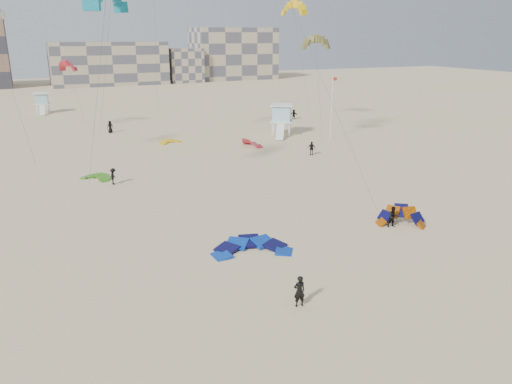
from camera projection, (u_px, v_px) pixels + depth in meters
name	position (u px, v px, depth m)	size (l,w,h in m)	color
ground	(281.00, 279.00, 29.78)	(320.00, 320.00, 0.00)	#D2B58D
kite_ground_blue	(252.00, 251.00, 33.73)	(4.89, 5.05, 0.99)	#0735BD
kite_ground_orange	(401.00, 225.00, 38.33)	(3.56, 2.80, 2.28)	#E26600
kite_ground_green	(97.00, 179.00, 50.46)	(3.02, 3.16, 0.70)	#388F14
kite_ground_red_far	(252.00, 146.00, 65.21)	(3.28, 2.99, 1.74)	#CE1D43
kite_ground_yellow	(170.00, 143.00, 67.22)	(2.97, 3.09, 0.66)	yellow
kitesurfer_main	(299.00, 291.00, 26.61)	(0.65, 0.43, 1.78)	black
kitesurfer_b	(393.00, 217.00, 37.64)	(0.79, 0.62, 1.63)	black
kitesurfer_c	(113.00, 176.00, 48.44)	(1.04, 0.60, 1.61)	black
kitesurfer_d	(312.00, 148.00, 60.19)	(0.98, 0.41, 1.67)	black
kitesurfer_e	(110.00, 127.00, 73.87)	(0.87, 0.57, 1.79)	black
kitesurfer_f	(294.00, 114.00, 85.78)	(1.57, 0.50, 1.69)	black
kite_fly_teal_a	(106.00, 0.00, 40.53)	(6.17, 6.18, 17.04)	#0F98AC
kite_fly_olive	(316.00, 44.00, 62.03)	(4.60, 5.61, 13.28)	brown
kite_fly_yellow	(294.00, 10.00, 73.02)	(10.93, 11.30, 17.83)	yellow
kite_fly_red	(68.00, 67.00, 73.87)	(4.39, 4.35, 9.73)	#CE1D43
lifeguard_tower_near	(282.00, 120.00, 71.90)	(4.32, 6.69, 4.45)	white
lifeguard_tower_far	(42.00, 103.00, 92.11)	(2.90, 5.25, 3.75)	white
flagpole	(332.00, 106.00, 68.57)	(0.71, 0.11, 8.76)	white
condo_mid	(108.00, 63.00, 144.82)	(32.00, 16.00, 12.00)	tan
condo_east	(233.00, 54.00, 161.67)	(26.00, 14.00, 16.00)	tan
condo_fill_right	(184.00, 65.00, 152.03)	(10.00, 10.00, 10.00)	tan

